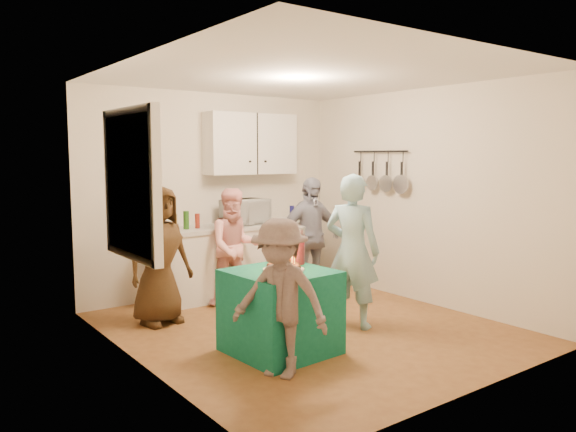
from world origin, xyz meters
TOP-DOWN VIEW (x-y plane):
  - floor at (0.00, 0.00)m, footprint 4.00×4.00m
  - ceiling at (0.00, 0.00)m, footprint 4.00×4.00m
  - back_wall at (0.00, 2.00)m, footprint 3.60×3.60m
  - left_wall at (-1.80, 0.00)m, footprint 4.00×4.00m
  - right_wall at (1.80, 0.00)m, footprint 4.00×4.00m
  - window_night at (-1.77, 0.30)m, footprint 0.04×1.00m
  - counter at (0.20, 1.70)m, footprint 2.20×0.58m
  - countertop at (0.20, 1.70)m, footprint 2.24×0.62m
  - upper_cabinet at (0.50, 1.85)m, footprint 1.30×0.30m
  - pot_rack at (1.72, 0.70)m, footprint 0.12×1.00m
  - microwave at (0.31, 1.70)m, footprint 0.65×0.51m
  - party_table at (-0.65, -0.41)m, footprint 0.90×0.90m
  - donut_cake at (-0.62, -0.42)m, footprint 0.38×0.38m
  - punch_jar at (-0.35, -0.22)m, footprint 0.22×0.22m
  - man_birthday at (0.41, -0.23)m, footprint 0.60×0.70m
  - woman_back_left at (-1.17, 1.08)m, footprint 0.79×0.57m
  - woman_back_center at (-0.12, 1.25)m, footprint 0.81×0.70m
  - woman_back_right at (0.90, 1.09)m, footprint 0.92×0.43m
  - child_near_left at (-0.98, -0.86)m, footprint 0.83×0.97m

SIDE VIEW (x-z plane):
  - floor at x=0.00m, z-range 0.00..0.00m
  - party_table at x=-0.65m, z-range 0.00..0.76m
  - counter at x=0.20m, z-range 0.00..0.86m
  - child_near_left at x=-0.98m, z-range 0.00..1.30m
  - woman_back_center at x=-0.12m, z-range 0.00..1.41m
  - woman_back_left at x=-1.17m, z-range 0.00..1.49m
  - woman_back_right at x=0.90m, z-range 0.00..1.52m
  - man_birthday at x=0.41m, z-range 0.00..1.61m
  - donut_cake at x=-0.62m, z-range 0.76..0.94m
  - countertop at x=0.20m, z-range 0.86..0.91m
  - punch_jar at x=-0.35m, z-range 0.76..1.10m
  - microwave at x=0.31m, z-range 0.91..1.23m
  - back_wall at x=0.00m, z-range 1.30..1.30m
  - left_wall at x=-1.80m, z-range 1.30..1.30m
  - right_wall at x=1.80m, z-range 1.30..1.30m
  - window_night at x=-1.77m, z-range 0.95..2.15m
  - pot_rack at x=1.72m, z-range 1.30..1.90m
  - upper_cabinet at x=0.50m, z-range 1.55..2.35m
  - ceiling at x=0.00m, z-range 2.60..2.60m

